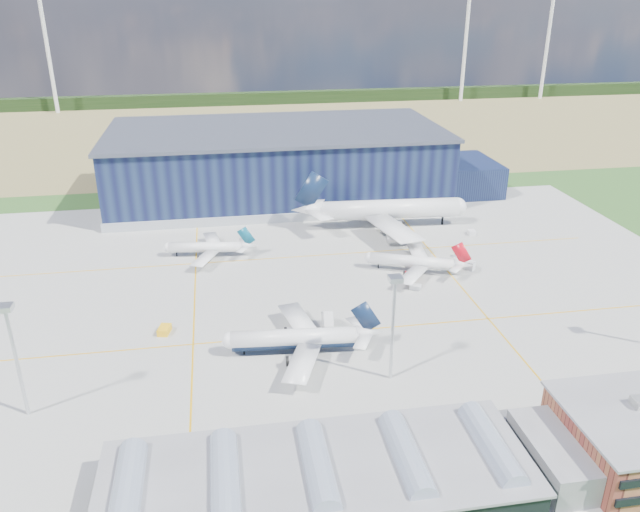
{
  "coord_description": "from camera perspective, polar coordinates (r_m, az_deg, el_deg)",
  "views": [
    {
      "loc": [
        -22.03,
        -133.21,
        73.49
      ],
      "look_at": [
        2.7,
        12.88,
        9.49
      ],
      "focal_mm": 35.0,
      "sensor_mm": 36.0,
      "label": 1
    }
  ],
  "objects": [
    {
      "name": "light_mast_center",
      "position": [
        122.67,
        6.75,
        -5.06
      ],
      "size": [
        2.6,
        2.6,
        23.0
      ],
      "color": "silver",
      "rests_on": "ground"
    },
    {
      "name": "light_mast_west",
      "position": [
        124.35,
        -26.3,
        -7.14
      ],
      "size": [
        2.6,
        2.6,
        23.0
      ],
      "color": "silver",
      "rests_on": "ground"
    },
    {
      "name": "ground",
      "position": [
        153.72,
        -0.19,
        -5.2
      ],
      "size": [
        600.0,
        600.0,
        0.0
      ],
      "primitive_type": "plane",
      "color": "#254C1C",
      "rests_on": "ground"
    },
    {
      "name": "gse_tug_a",
      "position": [
        149.07,
        -14.04,
        -6.59
      ],
      "size": [
        3.25,
        4.39,
        1.64
      ],
      "primitive_type": "cube",
      "rotation": [
        0.0,
        0.0,
        -0.23
      ],
      "color": "yellow",
      "rests_on": "ground"
    },
    {
      "name": "car_a",
      "position": [
        116.26,
        8.25,
        -15.76
      ],
      "size": [
        3.74,
        2.67,
        1.18
      ],
      "primitive_type": "imported",
      "rotation": [
        0.0,
        0.0,
        1.16
      ],
      "color": "#99999E",
      "rests_on": "ground"
    },
    {
      "name": "airliner_navy",
      "position": [
        135.19,
        -2.34,
        -6.73
      ],
      "size": [
        38.17,
        37.48,
        11.51
      ],
      "primitive_type": null,
      "rotation": [
        0.0,
        0.0,
        3.05
      ],
      "color": "white",
      "rests_on": "ground"
    },
    {
      "name": "treeline",
      "position": [
        439.3,
        -6.82,
        14.1
      ],
      "size": [
        600.0,
        8.0,
        8.0
      ],
      "primitive_type": "cube",
      "color": "black",
      "rests_on": "ground"
    },
    {
      "name": "gse_tug_c",
      "position": [
        192.33,
        12.66,
        0.52
      ],
      "size": [
        2.17,
        3.26,
        1.37
      ],
      "primitive_type": "cube",
      "rotation": [
        0.0,
        0.0,
        -0.07
      ],
      "color": "yellow",
      "rests_on": "ground"
    },
    {
      "name": "hangar",
      "position": [
        237.56,
        -3.31,
        8.23
      ],
      "size": [
        145.0,
        62.0,
        26.1
      ],
      "color": "#101537",
      "rests_on": "ground"
    },
    {
      "name": "apron",
      "position": [
        162.45,
        -0.77,
        -3.52
      ],
      "size": [
        220.0,
        160.0,
        0.08
      ],
      "color": "gray",
      "rests_on": "ground"
    },
    {
      "name": "glass_concourse",
      "position": [
        102.34,
        1.87,
        -19.66
      ],
      "size": [
        78.0,
        23.0,
        8.6
      ],
      "color": "black",
      "rests_on": "ground"
    },
    {
      "name": "farmland",
      "position": [
        361.44,
        -6.03,
        11.51
      ],
      "size": [
        600.0,
        220.0,
        0.01
      ],
      "primitive_type": "cube",
      "color": "olive",
      "rests_on": "ground"
    },
    {
      "name": "gse_van_b",
      "position": [
        181.58,
        13.16,
        -0.75
      ],
      "size": [
        5.4,
        5.28,
        2.38
      ],
      "primitive_type": "cube",
      "rotation": [
        0.0,
        0.0,
        0.82
      ],
      "color": "silver",
      "rests_on": "ground"
    },
    {
      "name": "gse_cart_a",
      "position": [
        206.99,
        13.72,
        2.08
      ],
      "size": [
        2.53,
        3.5,
        1.42
      ],
      "primitive_type": "cube",
      "rotation": [
        0.0,
        0.0,
        -0.11
      ],
      "color": "silver",
      "rests_on": "ground"
    },
    {
      "name": "airliner_widebody",
      "position": [
        206.24,
        6.39,
        5.16
      ],
      "size": [
        62.21,
        61.02,
        19.13
      ],
      "primitive_type": null,
      "rotation": [
        0.0,
        0.0,
        -0.06
      ],
      "color": "white",
      "rests_on": "ground"
    },
    {
      "name": "gse_cart_b",
      "position": [
        166.77,
        8.71,
        -2.83
      ],
      "size": [
        3.54,
        3.05,
        1.29
      ],
      "primitive_type": "cube",
      "rotation": [
        0.0,
        0.0,
        1.14
      ],
      "color": "silver",
      "rests_on": "ground"
    },
    {
      "name": "airstair",
      "position": [
        145.63,
        0.67,
        -6.15
      ],
      "size": [
        2.45,
        5.59,
        3.52
      ],
      "primitive_type": "cube",
      "rotation": [
        0.0,
        0.0,
        -0.05
      ],
      "color": "silver",
      "rests_on": "ground"
    },
    {
      "name": "airliner_red",
      "position": [
        175.06,
        8.45,
        0.03
      ],
      "size": [
        39.08,
        38.73,
        9.8
      ],
      "primitive_type": null,
      "rotation": [
        0.0,
        0.0,
        2.75
      ],
      "color": "white",
      "rests_on": "ground"
    },
    {
      "name": "airliner_regional",
      "position": [
        186.5,
        -10.46,
        1.25
      ],
      "size": [
        31.5,
        31.0,
        9.05
      ],
      "primitive_type": null,
      "rotation": [
        0.0,
        0.0,
        2.99
      ],
      "color": "white",
      "rests_on": "ground"
    }
  ]
}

